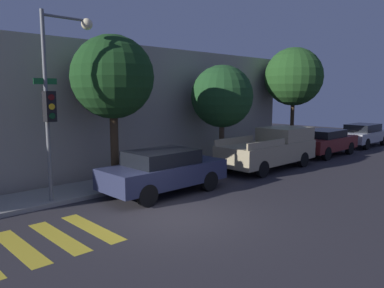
# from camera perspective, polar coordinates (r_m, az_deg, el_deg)

# --- Properties ---
(ground_plane) EXTENTS (60.00, 60.00, 0.00)m
(ground_plane) POSITION_cam_1_polar(r_m,az_deg,el_deg) (10.69, -2.83, -11.01)
(ground_plane) COLOR #2D2B30
(sidewalk) EXTENTS (26.00, 2.00, 0.14)m
(sidewalk) POSITION_cam_1_polar(r_m,az_deg,el_deg) (13.99, -14.27, -6.43)
(sidewalk) COLOR gray
(sidewalk) RESTS_ON ground
(building_row) EXTENTS (26.00, 6.00, 5.47)m
(building_row) POSITION_cam_1_polar(r_m,az_deg,el_deg) (17.57, -21.72, 4.89)
(building_row) COLOR #A89E8E
(building_row) RESTS_ON ground
(crosswalk) EXTENTS (3.13, 2.60, 0.00)m
(crosswalk) POSITION_cam_1_polar(r_m,az_deg,el_deg) (9.66, -22.22, -13.66)
(crosswalk) COLOR gold
(crosswalk) RESTS_ON ground
(traffic_light_pole) EXTENTS (1.95, 0.56, 5.85)m
(traffic_light_pole) POSITION_cam_1_polar(r_m,az_deg,el_deg) (12.09, -19.84, 8.33)
(traffic_light_pole) COLOR slate
(traffic_light_pole) RESTS_ON ground
(sedan_near_corner) EXTENTS (4.42, 1.88, 1.52)m
(sedan_near_corner) POSITION_cam_1_polar(r_m,az_deg,el_deg) (12.90, -4.33, -4.04)
(sedan_near_corner) COLOR #2D3351
(sedan_near_corner) RESTS_ON ground
(pickup_truck) EXTENTS (5.21, 2.00, 1.83)m
(pickup_truck) POSITION_cam_1_polar(r_m,az_deg,el_deg) (17.60, 11.98, -0.62)
(pickup_truck) COLOR tan
(pickup_truck) RESTS_ON ground
(sedan_middle) EXTENTS (4.50, 1.87, 1.44)m
(sedan_middle) POSITION_cam_1_polar(r_m,az_deg,el_deg) (22.04, 19.53, 0.36)
(sedan_middle) COLOR maroon
(sedan_middle) RESTS_ON ground
(sedan_far_end) EXTENTS (4.60, 1.77, 1.46)m
(sedan_far_end) POSITION_cam_1_polar(r_m,az_deg,el_deg) (26.84, 24.61, 1.35)
(sedan_far_end) COLOR #B7BABF
(sedan_far_end) RESTS_ON ground
(tree_near_corner) EXTENTS (2.95, 2.95, 5.48)m
(tree_near_corner) POSITION_cam_1_polar(r_m,az_deg,el_deg) (13.68, -12.00, 9.85)
(tree_near_corner) COLOR #42301E
(tree_near_corner) RESTS_ON ground
(tree_midblock) EXTENTS (2.88, 2.88, 4.74)m
(tree_midblock) POSITION_cam_1_polar(r_m,az_deg,el_deg) (17.47, 4.61, 7.22)
(tree_midblock) COLOR brown
(tree_midblock) RESTS_ON ground
(tree_far_end) EXTENTS (3.30, 3.30, 6.03)m
(tree_far_end) POSITION_cam_1_polar(r_m,az_deg,el_deg) (22.45, 15.24, 9.84)
(tree_far_end) COLOR #42301E
(tree_far_end) RESTS_ON ground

